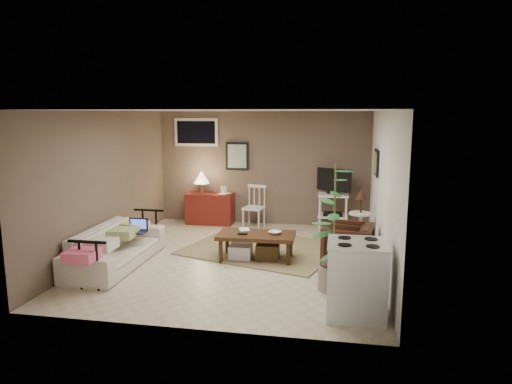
% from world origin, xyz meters
% --- Properties ---
extents(floor, '(5.00, 5.00, 0.00)m').
position_xyz_m(floor, '(0.00, 0.00, 0.00)').
color(floor, '#C1B293').
rests_on(floor, ground).
extents(art_back, '(0.50, 0.03, 0.60)m').
position_xyz_m(art_back, '(-0.55, 2.48, 1.45)').
color(art_back, black).
extents(art_right, '(0.03, 0.60, 0.45)m').
position_xyz_m(art_right, '(2.23, 1.05, 1.52)').
color(art_right, black).
extents(window, '(0.96, 0.03, 0.60)m').
position_xyz_m(window, '(-1.45, 2.48, 1.95)').
color(window, silver).
extents(rug, '(2.96, 2.63, 0.02)m').
position_xyz_m(rug, '(0.30, 0.60, 0.01)').
color(rug, olive).
rests_on(rug, floor).
extents(coffee_table, '(1.25, 0.67, 0.47)m').
position_xyz_m(coffee_table, '(0.30, -0.01, 0.26)').
color(coffee_table, '#3A2610').
rests_on(coffee_table, floor).
extents(sofa, '(0.60, 2.07, 0.81)m').
position_xyz_m(sofa, '(-1.80, -0.65, 0.40)').
color(sofa, beige).
rests_on(sofa, floor).
extents(sofa_pillows, '(0.40, 1.97, 0.14)m').
position_xyz_m(sofa_pillows, '(-1.75, -0.89, 0.50)').
color(sofa_pillows, beige).
rests_on(sofa_pillows, sofa).
extents(sofa_end_rails, '(0.56, 2.07, 0.70)m').
position_xyz_m(sofa_end_rails, '(-1.68, -0.65, 0.35)').
color(sofa_end_rails, black).
rests_on(sofa_end_rails, floor).
extents(laptop, '(0.32, 0.23, 0.22)m').
position_xyz_m(laptop, '(-1.60, -0.30, 0.52)').
color(laptop, black).
rests_on(laptop, sofa).
extents(red_console, '(0.99, 0.44, 1.15)m').
position_xyz_m(red_console, '(-1.12, 2.26, 0.40)').
color(red_console, maroon).
rests_on(red_console, floor).
extents(spindle_chair, '(0.46, 0.46, 0.88)m').
position_xyz_m(spindle_chair, '(-0.11, 2.09, 0.41)').
color(spindle_chair, silver).
rests_on(spindle_chair, floor).
extents(tv_stand, '(0.68, 0.49, 1.27)m').
position_xyz_m(tv_stand, '(1.50, 2.15, 0.67)').
color(tv_stand, silver).
rests_on(tv_stand, floor).
extents(side_table, '(0.40, 0.40, 1.07)m').
position_xyz_m(side_table, '(1.99, 0.95, 0.66)').
color(side_table, silver).
rests_on(side_table, floor).
extents(armchair, '(0.80, 0.83, 0.74)m').
position_xyz_m(armchair, '(1.76, -0.03, 0.37)').
color(armchair, black).
rests_on(armchair, floor).
extents(potted_plant, '(0.44, 0.44, 1.75)m').
position_xyz_m(potted_plant, '(1.55, -1.07, 0.93)').
color(potted_plant, gray).
rests_on(potted_plant, floor).
extents(stove, '(0.69, 0.64, 0.90)m').
position_xyz_m(stove, '(1.83, -1.82, 0.45)').
color(stove, white).
rests_on(stove, floor).
extents(bowl, '(0.20, 0.11, 0.20)m').
position_xyz_m(bowl, '(0.61, 0.01, 0.54)').
color(bowl, '#3A2610').
rests_on(bowl, coffee_table).
extents(book_table, '(0.16, 0.07, 0.22)m').
position_xyz_m(book_table, '(-0.00, 0.15, 0.55)').
color(book_table, '#3A2610').
rests_on(book_table, coffee_table).
extents(book_console, '(0.18, 0.10, 0.25)m').
position_xyz_m(book_console, '(-0.86, 2.24, 0.79)').
color(book_console, '#3A2610').
rests_on(book_console, red_console).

